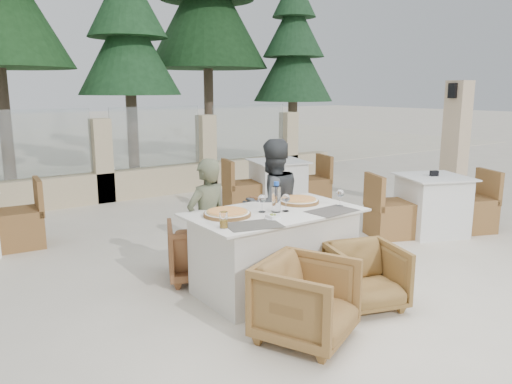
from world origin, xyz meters
TOP-DOWN VIEW (x-y plane):
  - ground at (0.00, 0.00)m, footprint 80.00×80.00m
  - sand_patch at (0.00, 14.00)m, footprint 30.00×16.00m
  - perimeter_wall_far at (0.00, 4.80)m, footprint 10.00×0.34m
  - lantern_pillar at (4.20, 1.00)m, footprint 0.34×0.34m
  - pine_centre at (1.50, 7.20)m, footprint 2.20×2.20m
  - pine_mid_right at (3.80, 7.80)m, footprint 2.99×2.99m
  - pine_far_right at (5.50, 6.50)m, footprint 1.98×1.98m
  - dining_table at (0.05, 0.10)m, footprint 1.60×0.90m
  - placemat_near_left at (-0.39, -0.19)m, footprint 0.51×0.40m
  - placemat_near_right at (0.49, -0.21)m, footprint 0.47×0.33m
  - pizza_left at (-0.40, 0.20)m, footprint 0.52×0.52m
  - pizza_right at (0.45, 0.23)m, footprint 0.47×0.47m
  - water_bottle at (0.04, 0.07)m, footprint 0.09×0.09m
  - wine_glass_centre at (-0.06, 0.14)m, footprint 0.10×0.10m
  - wine_glass_near at (0.13, 0.03)m, footprint 0.08×0.08m
  - wine_glass_corner at (0.68, -0.10)m, footprint 0.08×0.08m
  - beer_glass_left at (-0.63, -0.11)m, footprint 0.08×0.08m
  - beer_glass_right at (0.28, 0.41)m, footprint 0.09×0.09m
  - olive_dish at (-0.12, -0.11)m, footprint 0.11×0.11m
  - armchair_far_left at (-0.37, 0.77)m, footprint 0.83×0.84m
  - armchair_far_right at (0.45, 0.90)m, footprint 0.91×0.92m
  - armchair_near_left at (-0.33, -0.80)m, footprint 0.89×0.90m
  - armchair_near_right at (0.48, -0.65)m, footprint 0.75×0.76m
  - diner_left at (-0.40, 0.56)m, footprint 0.50×0.37m
  - diner_right at (0.39, 0.59)m, footprint 0.70×0.56m
  - bg_table_b at (2.11, 2.72)m, footprint 1.79×1.20m
  - bg_table_c at (2.89, 0.42)m, footprint 1.83×1.38m

SIDE VIEW (x-z plane):
  - ground at x=0.00m, z-range 0.00..0.00m
  - sand_patch at x=0.00m, z-range 0.00..0.01m
  - armchair_near_right at x=0.48m, z-range 0.00..0.55m
  - armchair_far_left at x=-0.37m, z-range 0.00..0.58m
  - armchair_near_left at x=-0.33m, z-range 0.00..0.62m
  - armchair_far_right at x=0.45m, z-range 0.00..0.65m
  - dining_table at x=0.05m, z-range 0.00..0.77m
  - bg_table_b at x=2.11m, z-range 0.00..0.77m
  - bg_table_c at x=2.89m, z-range 0.00..0.77m
  - diner_left at x=-0.40m, z-range 0.00..1.24m
  - diner_right at x=0.39m, z-range 0.00..1.38m
  - placemat_near_left at x=-0.39m, z-range 0.77..0.77m
  - placemat_near_right at x=0.49m, z-range 0.77..0.77m
  - olive_dish at x=-0.12m, z-range 0.77..0.81m
  - pizza_right at x=0.45m, z-range 0.77..0.82m
  - pizza_left at x=-0.40m, z-range 0.77..0.82m
  - perimeter_wall_far at x=0.00m, z-range 0.00..1.60m
  - beer_glass_left at x=-0.63m, z-range 0.77..0.90m
  - beer_glass_right at x=0.28m, z-range 0.77..0.91m
  - wine_glass_centre at x=-0.06m, z-range 0.77..0.95m
  - wine_glass_near at x=0.13m, z-range 0.77..0.95m
  - wine_glass_corner at x=0.68m, z-range 0.77..0.95m
  - water_bottle at x=0.04m, z-range 0.77..1.05m
  - lantern_pillar at x=4.20m, z-range 0.00..2.00m
  - pine_far_right at x=5.50m, z-range 0.00..4.50m
  - pine_centre at x=1.50m, z-range 0.00..5.00m
  - pine_mid_right at x=3.80m, z-range 0.00..6.80m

